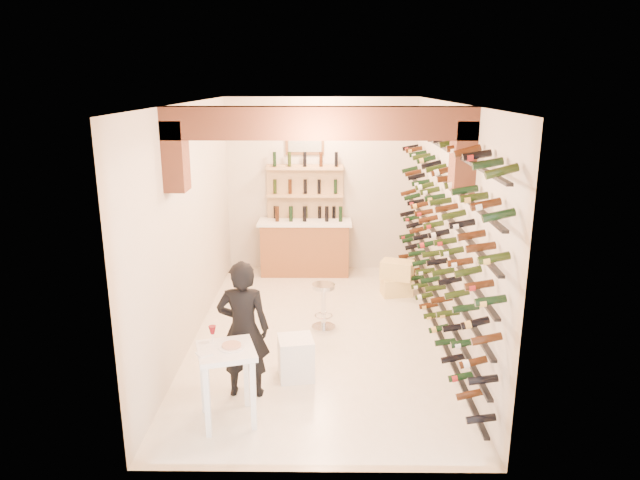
{
  "coord_description": "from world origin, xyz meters",
  "views": [
    {
      "loc": [
        0.08,
        -7.51,
        3.47
      ],
      "look_at": [
        0.0,
        0.3,
        1.3
      ],
      "focal_mm": 32.18,
      "sensor_mm": 36.0,
      "label": 1
    }
  ],
  "objects_px": {
    "person": "(243,329)",
    "crate_lower": "(396,287)",
    "wine_rack": "(433,229)",
    "white_stool": "(296,358)",
    "chrome_barstool": "(324,303)",
    "back_counter": "(305,246)",
    "tasting_table": "(226,362)"
  },
  "relations": [
    {
      "from": "back_counter",
      "to": "person",
      "type": "distance_m",
      "value": 4.32
    },
    {
      "from": "tasting_table",
      "to": "crate_lower",
      "type": "distance_m",
      "value": 4.35
    },
    {
      "from": "tasting_table",
      "to": "white_stool",
      "type": "xyz_separation_m",
      "value": [
        0.66,
        0.92,
        -0.43
      ]
    },
    {
      "from": "wine_rack",
      "to": "white_stool",
      "type": "bearing_deg",
      "value": -145.46
    },
    {
      "from": "white_stool",
      "to": "chrome_barstool",
      "type": "height_order",
      "value": "chrome_barstool"
    },
    {
      "from": "tasting_table",
      "to": "chrome_barstool",
      "type": "bearing_deg",
      "value": 50.69
    },
    {
      "from": "wine_rack",
      "to": "person",
      "type": "distance_m",
      "value": 2.97
    },
    {
      "from": "tasting_table",
      "to": "wine_rack",
      "type": "bearing_deg",
      "value": 24.76
    },
    {
      "from": "white_stool",
      "to": "chrome_barstool",
      "type": "distance_m",
      "value": 1.48
    },
    {
      "from": "back_counter",
      "to": "person",
      "type": "xyz_separation_m",
      "value": [
        -0.54,
        -4.28,
        0.27
      ]
    },
    {
      "from": "person",
      "to": "back_counter",
      "type": "bearing_deg",
      "value": -96.73
    },
    {
      "from": "wine_rack",
      "to": "tasting_table",
      "type": "relative_size",
      "value": 5.67
    },
    {
      "from": "wine_rack",
      "to": "back_counter",
      "type": "height_order",
      "value": "wine_rack"
    },
    {
      "from": "person",
      "to": "crate_lower",
      "type": "bearing_deg",
      "value": -123.16
    },
    {
      "from": "back_counter",
      "to": "white_stool",
      "type": "distance_m",
      "value": 3.9
    },
    {
      "from": "wine_rack",
      "to": "white_stool",
      "type": "distance_m",
      "value": 2.55
    },
    {
      "from": "crate_lower",
      "to": "wine_rack",
      "type": "bearing_deg",
      "value": -80.39
    },
    {
      "from": "chrome_barstool",
      "to": "person",
      "type": "bearing_deg",
      "value": -115.99
    },
    {
      "from": "wine_rack",
      "to": "chrome_barstool",
      "type": "bearing_deg",
      "value": 172.55
    },
    {
      "from": "chrome_barstool",
      "to": "crate_lower",
      "type": "relative_size",
      "value": 1.38
    },
    {
      "from": "person",
      "to": "tasting_table",
      "type": "bearing_deg",
      "value": 79.34
    },
    {
      "from": "back_counter",
      "to": "chrome_barstool",
      "type": "bearing_deg",
      "value": -81.82
    },
    {
      "from": "tasting_table",
      "to": "white_stool",
      "type": "height_order",
      "value": "tasting_table"
    },
    {
      "from": "white_stool",
      "to": "wine_rack",
      "type": "bearing_deg",
      "value": 34.54
    },
    {
      "from": "tasting_table",
      "to": "chrome_barstool",
      "type": "xyz_separation_m",
      "value": [
        0.99,
        2.36,
        -0.29
      ]
    },
    {
      "from": "back_counter",
      "to": "chrome_barstool",
      "type": "distance_m",
      "value": 2.48
    },
    {
      "from": "white_stool",
      "to": "crate_lower",
      "type": "xyz_separation_m",
      "value": [
        1.55,
        2.79,
        -0.11
      ]
    },
    {
      "from": "tasting_table",
      "to": "white_stool",
      "type": "distance_m",
      "value": 1.21
    },
    {
      "from": "chrome_barstool",
      "to": "tasting_table",
      "type": "bearing_deg",
      "value": -112.85
    },
    {
      "from": "tasting_table",
      "to": "chrome_barstool",
      "type": "distance_m",
      "value": 2.58
    },
    {
      "from": "person",
      "to": "crate_lower",
      "type": "height_order",
      "value": "person"
    },
    {
      "from": "white_stool",
      "to": "person",
      "type": "distance_m",
      "value": 0.87
    }
  ]
}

